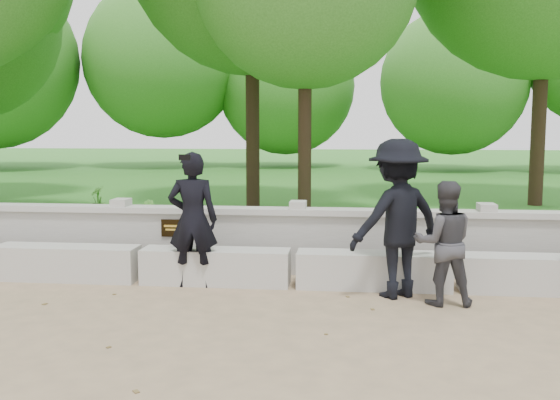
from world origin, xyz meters
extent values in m
plane|color=#9F8461|center=(0.00, 0.00, 0.00)|extent=(80.00, 80.00, 0.00)
cube|color=#2A6D1F|center=(0.00, 14.00, 0.12)|extent=(40.00, 22.00, 0.25)
cube|color=#B9B6AF|center=(-1.00, 1.90, 0.23)|extent=(1.90, 0.45, 0.45)
cube|color=#B9B6AF|center=(1.00, 1.90, 0.23)|extent=(1.90, 0.45, 0.45)
cube|color=#B9B6AF|center=(3.00, 1.90, 0.23)|extent=(1.90, 0.45, 0.45)
cube|color=#B9B6AF|center=(5.00, 1.90, 0.23)|extent=(1.90, 0.45, 0.45)
cube|color=#AEABA4|center=(0.00, 2.60, 0.41)|extent=(12.50, 0.25, 0.82)
cube|color=#B9B6AF|center=(0.00, 2.60, 0.86)|extent=(12.50, 0.35, 0.08)
cube|color=black|center=(0.30, 2.46, 0.62)|extent=(0.36, 0.02, 0.24)
imported|color=black|center=(0.75, 1.75, 0.85)|extent=(0.65, 0.46, 1.70)
cube|color=black|center=(0.75, 1.40, 1.65)|extent=(0.14, 0.03, 0.07)
imported|color=#37363B|center=(3.76, 1.26, 0.70)|extent=(0.71, 0.57, 1.41)
imported|color=black|center=(3.25, 1.54, 0.93)|extent=(1.39, 1.22, 1.87)
cylinder|color=#382619|center=(0.58, 7.74, 2.47)|extent=(0.30, 0.30, 4.45)
cylinder|color=#382619|center=(1.87, 5.66, 2.08)|extent=(0.25, 0.25, 3.65)
cylinder|color=#382619|center=(6.89, 8.77, 2.58)|extent=(0.32, 0.32, 4.66)
imported|color=#478A2F|center=(-0.45, 3.46, 0.57)|extent=(0.39, 0.43, 0.63)
imported|color=#478A2F|center=(-2.33, 6.15, 0.54)|extent=(0.43, 0.44, 0.58)
camera|label=1|loc=(2.68, -5.80, 1.99)|focal=40.00mm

